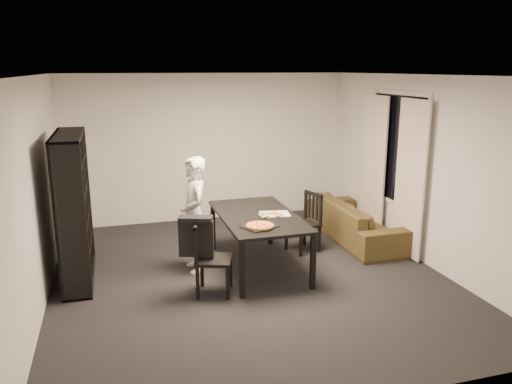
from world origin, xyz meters
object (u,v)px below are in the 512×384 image
object	(u,v)px
bookshelf	(74,208)
dining_table	(258,220)
chair_right	(308,218)
chair_left	(207,253)
pepperoni_pizza	(260,226)
sofa	(356,221)
person	(194,215)
baking_tray	(260,226)

from	to	relation	value
bookshelf	dining_table	world-z (taller)	bookshelf
bookshelf	chair_right	size ratio (longest dim) A/B	2.15
dining_table	chair_left	distance (m)	1.03
bookshelf	dining_table	size ratio (longest dim) A/B	1.05
pepperoni_pizza	sofa	bearing A→B (deg)	31.58
dining_table	person	bearing A→B (deg)	169.49
sofa	person	bearing A→B (deg)	101.02
person	baking_tray	distance (m)	0.98
dining_table	person	distance (m)	0.86
dining_table	bookshelf	bearing A→B (deg)	171.80
dining_table	baking_tray	size ratio (longest dim) A/B	4.53
dining_table	chair_left	world-z (taller)	chair_left
chair_left	sofa	bearing A→B (deg)	-45.79
dining_table	baking_tray	distance (m)	0.53
person	chair_right	bearing A→B (deg)	94.80
dining_table	pepperoni_pizza	distance (m)	0.56
person	pepperoni_pizza	size ratio (longest dim) A/B	4.47
chair_right	person	world-z (taller)	person
sofa	dining_table	bearing A→B (deg)	110.23
chair_left	pepperoni_pizza	world-z (taller)	chair_left
chair_left	baking_tray	size ratio (longest dim) A/B	2.26
bookshelf	chair_left	xyz separation A→B (m)	(1.53, -0.94, -0.44)
person	bookshelf	bearing A→B (deg)	-101.60
chair_right	pepperoni_pizza	size ratio (longest dim) A/B	2.52
chair_left	sofa	world-z (taller)	chair_left
bookshelf	chair_right	xyz separation A→B (m)	(3.26, 0.11, -0.45)
chair_right	sofa	bearing A→B (deg)	86.85
bookshelf	dining_table	bearing A→B (deg)	-8.20
baking_tray	sofa	bearing A→B (deg)	31.12
bookshelf	chair_left	distance (m)	1.85
baking_tray	pepperoni_pizza	world-z (taller)	pepperoni_pizza
bookshelf	pepperoni_pizza	size ratio (longest dim) A/B	5.43
bookshelf	baking_tray	size ratio (longest dim) A/B	4.75
pepperoni_pizza	bookshelf	bearing A→B (deg)	158.39
bookshelf	pepperoni_pizza	xyz separation A→B (m)	(2.22, -0.88, -0.17)
baking_tray	sofa	distance (m)	2.35
chair_left	sofa	size ratio (longest dim) A/B	0.43
bookshelf	chair_right	bearing A→B (deg)	1.94
baking_tray	pepperoni_pizza	size ratio (longest dim) A/B	1.14
person	baking_tray	world-z (taller)	person
chair_left	chair_right	world-z (taller)	chair_left
dining_table	sofa	size ratio (longest dim) A/B	0.86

